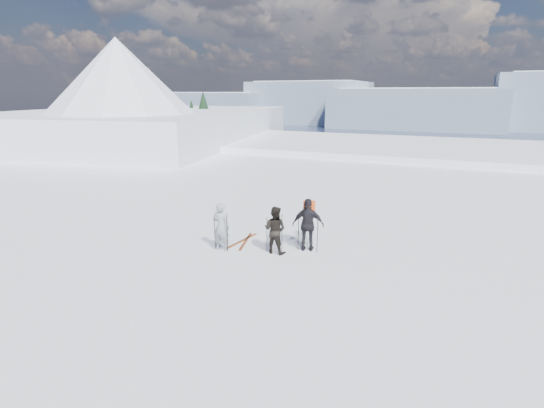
{
  "coord_description": "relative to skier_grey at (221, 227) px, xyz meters",
  "views": [
    {
      "loc": [
        3.21,
        -8.26,
        4.86
      ],
      "look_at": [
        -1.76,
        3.0,
        1.6
      ],
      "focal_mm": 28.0,
      "sensor_mm": 36.0,
      "label": 1
    }
  ],
  "objects": [
    {
      "name": "lake_basin",
      "position": [
        3.37,
        27.32,
        -7.27
      ],
      "size": [
        820.0,
        820.0,
        71.62
      ],
      "color": "white",
      "rests_on": "ground"
    },
    {
      "name": "far_mountain_range",
      "position": [
        32.97,
        452.11,
        -7.97
      ],
      "size": [
        770.0,
        110.0,
        53.0
      ],
      "color": "slate",
      "rests_on": "ground"
    },
    {
      "name": "near_ridge",
      "position": [
        -23.19,
        26.66,
        -4.25
      ],
      "size": [
        31.37,
        35.68,
        25.62
      ],
      "color": "white",
      "rests_on": "ground"
    },
    {
      "name": "skier_grey",
      "position": [
        0.0,
        0.0,
        0.0
      ],
      "size": [
        0.57,
        0.38,
        1.55
      ],
      "primitive_type": "imported",
      "rotation": [
        0.0,
        0.0,
        3.15
      ],
      "color": "gray",
      "rests_on": "ground"
    },
    {
      "name": "skier_dark",
      "position": [
        1.64,
        0.47,
        -0.03
      ],
      "size": [
        0.75,
        0.6,
        1.49
      ],
      "primitive_type": "imported",
      "rotation": [
        0.0,
        0.0,
        3.1
      ],
      "color": "black",
      "rests_on": "ground"
    },
    {
      "name": "skier_pack",
      "position": [
        2.52,
        1.06,
        0.07
      ],
      "size": [
        1.06,
        0.63,
        1.68
      ],
      "primitive_type": "imported",
      "rotation": [
        0.0,
        0.0,
        3.38
      ],
      "color": "black",
      "rests_on": "ground"
    },
    {
      "name": "backpack",
      "position": [
        2.46,
        1.3,
        1.17
      ],
      "size": [
        0.4,
        0.28,
        0.51
      ],
      "primitive_type": "cube",
      "rotation": [
        0.0,
        0.0,
        3.38
      ],
      "color": "#F85317",
      "rests_on": "skier_pack"
    },
    {
      "name": "ski_poles",
      "position": [
        1.41,
        0.45,
        -0.17
      ],
      "size": [
        3.09,
        1.06,
        1.32
      ],
      "color": "black",
      "rests_on": "ground"
    },
    {
      "name": "skis_loose",
      "position": [
        0.29,
        0.96,
        -0.76
      ],
      "size": [
        0.55,
        1.7,
        0.03
      ],
      "color": "black",
      "rests_on": "ground"
    }
  ]
}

